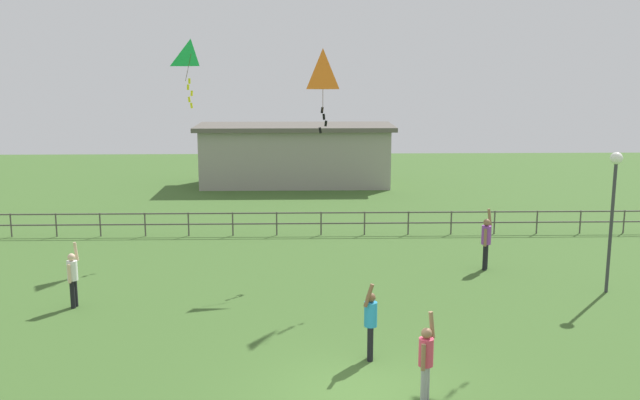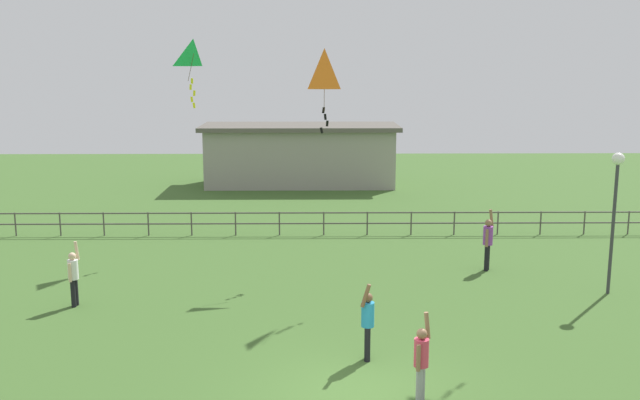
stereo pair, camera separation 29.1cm
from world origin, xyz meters
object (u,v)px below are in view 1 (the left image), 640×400
(person_3, at_px, (486,240))
(kite_1, at_px, (191,56))
(kite_0, at_px, (323,73))
(person_2, at_px, (73,276))
(lamppost, at_px, (614,191))
(person_0, at_px, (426,359))
(person_1, at_px, (370,321))

(person_3, distance_m, kite_1, 12.13)
(kite_0, bearing_deg, person_2, -148.60)
(lamppost, distance_m, person_3, 4.46)
(person_3, relative_size, kite_1, 0.84)
(lamppost, relative_size, kite_1, 1.75)
(kite_0, height_order, kite_1, kite_1)
(person_3, bearing_deg, person_2, -164.73)
(kite_0, bearing_deg, person_3, -9.87)
(person_0, distance_m, person_3, 10.17)
(kite_0, relative_size, kite_1, 1.12)
(person_0, bearing_deg, lamppost, 46.29)
(person_1, bearing_deg, person_3, 58.00)
(kite_0, xyz_separation_m, kite_1, (-4.64, 2.25, 0.54))
(person_2, relative_size, kite_1, 0.76)
(person_0, xyz_separation_m, person_1, (-0.91, 2.21, 0.01))
(person_1, relative_size, kite_1, 0.78)
(person_3, relative_size, kite_0, 0.75)
(person_1, xyz_separation_m, kite_0, (-0.85, 8.23, 5.53))
(lamppost, xyz_separation_m, person_1, (-7.61, -4.80, -2.15))
(person_2, bearing_deg, person_3, 15.27)
(person_3, distance_m, kite_0, 7.75)
(kite_0, bearing_deg, kite_1, 154.14)
(lamppost, height_order, person_1, lamppost)
(lamppost, distance_m, person_1, 9.25)
(person_1, bearing_deg, kite_0, 95.91)
(person_0, xyz_separation_m, person_2, (-8.93, 6.06, -0.02))
(person_2, height_order, person_3, person_3)
(lamppost, height_order, kite_1, kite_1)
(person_2, xyz_separation_m, kite_1, (2.53, 6.63, 6.09))
(lamppost, xyz_separation_m, person_0, (-6.70, -7.01, -2.16))
(person_3, bearing_deg, kite_1, 162.38)
(person_0, relative_size, person_2, 1.03)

